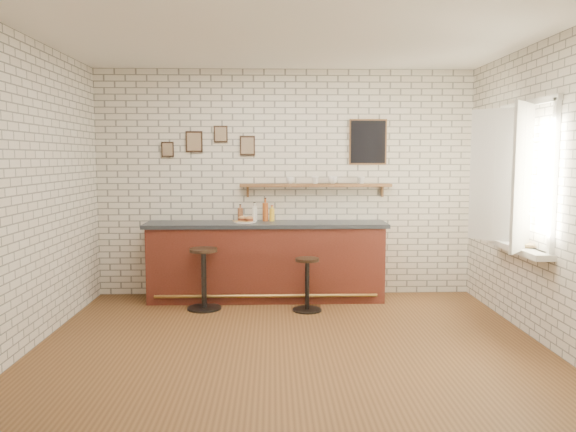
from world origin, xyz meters
name	(u,v)px	position (x,y,z in m)	size (l,w,h in m)	color
ground	(290,341)	(0.00, 0.00, 0.00)	(5.00, 5.00, 0.00)	brown
bar_counter	(266,261)	(-0.25, 1.70, 0.51)	(3.10, 0.65, 1.01)	#582117
sandwich_plate	(245,222)	(-0.53, 1.70, 1.02)	(0.28, 0.28, 0.01)	white
ciabatta_sandwich	(246,219)	(-0.52, 1.70, 1.06)	(0.21, 0.14, 0.07)	tan
potato_chips	(244,221)	(-0.54, 1.70, 1.02)	(0.26, 0.18, 0.00)	#C09344
bitters_bottle_brown	(240,214)	(-0.59, 1.85, 1.10)	(0.07, 0.07, 0.23)	brown
bitters_bottle_white	(255,213)	(-0.41, 1.85, 1.11)	(0.07, 0.07, 0.25)	white
bitters_bottle_amber	(265,212)	(-0.27, 1.85, 1.14)	(0.07, 0.07, 0.31)	#9B4619
condiment_bottle_yellow	(272,214)	(-0.18, 1.85, 1.10)	(0.07, 0.07, 0.21)	yellow
bar_stool_left	(204,277)	(-1.01, 1.23, 0.40)	(0.42, 0.42, 0.75)	black
bar_stool_right	(307,283)	(0.24, 1.13, 0.34)	(0.36, 0.36, 0.64)	black
wall_shelf	(316,185)	(0.40, 1.90, 1.48)	(2.00, 0.18, 0.18)	brown
shelf_cup_a	(290,180)	(0.06, 1.90, 1.54)	(0.11, 0.11, 0.09)	white
shelf_cup_b	(315,180)	(0.40, 1.90, 1.55)	(0.10, 0.10, 0.09)	white
shelf_cup_c	(333,180)	(0.63, 1.90, 1.55)	(0.12, 0.12, 0.10)	white
shelf_cup_d	(361,180)	(1.01, 1.90, 1.55)	(0.10, 0.10, 0.09)	white
back_wall_decor	(302,142)	(0.23, 1.98, 2.05)	(2.96, 0.02, 0.56)	black
window_sill	(515,247)	(2.40, 0.30, 0.90)	(0.20, 1.35, 0.06)	white
casement_window	(514,176)	(2.36, 0.30, 1.65)	(0.40, 1.30, 1.56)	white
book_lower	(519,245)	(2.38, 0.17, 0.94)	(0.17, 0.23, 0.02)	tan
book_upper	(519,244)	(2.38, 0.17, 0.96)	(0.15, 0.21, 0.02)	tan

